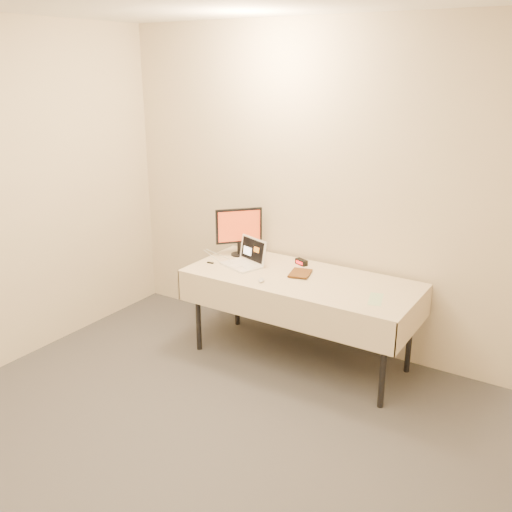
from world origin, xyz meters
The scene contains 9 objects.
back_wall centered at (0.00, 2.50, 1.35)m, with size 4.00×0.10×2.70m, color beige.
table centered at (0.00, 2.05, 0.68)m, with size 1.86×0.81×0.74m.
laptop centered at (-0.53, 2.05, 0.79)m, with size 0.39×0.35×0.22m.
monitor centered at (-0.72, 2.24, 0.99)m, with size 0.30×0.32×0.42m.
book centered at (-0.11, 2.07, 0.84)m, with size 0.16×0.02×0.21m, color #93551A.
alarm_clock centered at (-0.14, 2.31, 0.76)m, with size 0.12×0.09×0.05m.
clicker centered at (-0.22, 1.79, 0.75)m, with size 0.05×0.09×0.02m, color silver.
paper_form centered at (0.66, 1.94, 0.74)m, with size 0.09×0.24×0.00m, color #B4D7AB.
usb_dongle centered at (-0.81, 1.92, 0.74)m, with size 0.06×0.02×0.01m, color black.
Camera 1 is at (1.96, -1.72, 2.35)m, focal length 40.00 mm.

